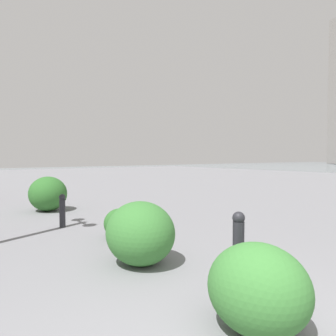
{
  "coord_description": "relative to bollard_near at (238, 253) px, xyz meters",
  "views": [
    {
      "loc": [
        -0.61,
        1.51,
        1.48
      ],
      "look_at": [
        9.07,
        -5.58,
        1.01
      ],
      "focal_mm": 33.33,
      "sensor_mm": 36.0,
      "label": 1
    }
  ],
  "objects": [
    {
      "name": "bollard_mid",
      "position": [
        4.29,
        0.47,
        -0.11
      ],
      "size": [
        0.13,
        0.13,
        0.69
      ],
      "color": "#232328",
      "rests_on": "ground"
    },
    {
      "name": "shrub_tall",
      "position": [
        2.8,
        -0.09,
        -0.2
      ],
      "size": [
        0.63,
        0.57,
        0.54
      ],
      "color": "#2D6628",
      "rests_on": "ground"
    },
    {
      "name": "shrub_round",
      "position": [
        1.45,
        0.31,
        -0.04
      ],
      "size": [
        1.01,
        0.91,
        0.86
      ],
      "color": "#387533",
      "rests_on": "ground"
    },
    {
      "name": "bollard_near",
      "position": [
        0.0,
        0.0,
        0.0
      ],
      "size": [
        0.13,
        0.13,
        0.9
      ],
      "color": "#232328",
      "rests_on": "ground"
    },
    {
      "name": "shrub_wide",
      "position": [
        -0.54,
        0.37,
        -0.09
      ],
      "size": [
        0.88,
        0.79,
        0.75
      ],
      "color": "#387533",
      "rests_on": "ground"
    },
    {
      "name": "shrub_low",
      "position": [
        6.47,
        0.17,
        -0.01
      ],
      "size": [
        1.09,
        0.98,
        0.93
      ],
      "color": "#2D6628",
      "rests_on": "ground"
    }
  ]
}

